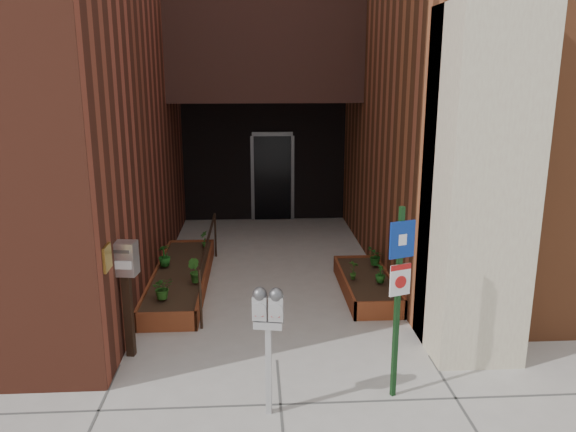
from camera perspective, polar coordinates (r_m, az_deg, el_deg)
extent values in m
plane|color=#9E9991|center=(7.47, -1.15, -14.44)|extent=(80.00, 80.00, 0.00)
cube|color=brown|center=(15.12, 22.19, 18.66)|extent=(8.00, 13.70, 10.00)
cube|color=#BCAC91|center=(7.43, 18.76, 2.75)|extent=(1.10, 1.20, 4.40)
cube|color=black|center=(12.55, -2.42, 16.16)|extent=(4.20, 2.00, 2.00)
cube|color=black|center=(14.10, -2.43, 5.77)|extent=(4.00, 0.30, 3.00)
cube|color=black|center=(14.00, -1.58, 3.85)|extent=(0.90, 0.06, 2.10)
cube|color=#B79338|center=(6.90, -17.93, -4.06)|extent=(0.04, 0.30, 0.30)
cube|color=brown|center=(8.32, -12.34, -10.48)|extent=(0.90, 0.04, 0.30)
cube|color=brown|center=(11.62, -9.75, -3.13)|extent=(0.90, 0.04, 0.30)
cube|color=brown|center=(10.01, -13.27, -6.20)|extent=(0.04, 3.60, 0.30)
cube|color=brown|center=(9.90, -8.34, -6.19)|extent=(0.04, 3.60, 0.30)
cube|color=black|center=(9.95, -10.81, -6.31)|extent=(0.82, 3.52, 0.26)
cube|color=brown|center=(8.60, 9.39, -9.48)|extent=(0.80, 0.04, 0.30)
cube|color=brown|center=(10.57, 6.83, -4.79)|extent=(0.80, 0.04, 0.30)
cube|color=brown|center=(9.51, 5.71, -6.98)|extent=(0.04, 2.20, 0.30)
cube|color=brown|center=(9.66, 10.20, -6.81)|extent=(0.04, 2.20, 0.30)
cube|color=black|center=(9.58, 7.97, -7.01)|extent=(0.72, 2.12, 0.26)
cylinder|color=black|center=(8.21, -8.88, -8.37)|extent=(0.04, 0.04, 0.90)
cylinder|color=black|center=(11.32, -7.39, -1.93)|extent=(0.04, 0.04, 0.90)
cylinder|color=black|center=(9.62, -8.10, -2.21)|extent=(0.04, 3.30, 0.04)
cube|color=#B5B6B8|center=(6.22, -1.98, -15.47)|extent=(0.07, 0.07, 1.01)
cube|color=#B5B6B8|center=(5.97, -2.03, -10.92)|extent=(0.32, 0.17, 0.08)
cube|color=#B5B6B8|center=(5.91, -2.87, -9.28)|extent=(0.17, 0.13, 0.26)
sphere|color=#59595B|center=(5.85, -2.89, -7.92)|extent=(0.15, 0.15, 0.15)
cube|color=white|center=(5.85, -2.96, -9.30)|extent=(0.09, 0.02, 0.05)
cube|color=#B21414|center=(5.88, -2.95, -10.02)|extent=(0.09, 0.02, 0.03)
cube|color=#B5B6B8|center=(5.88, -1.21, -9.37)|extent=(0.17, 0.13, 0.26)
sphere|color=#59595B|center=(5.82, -1.21, -8.00)|extent=(0.15, 0.15, 0.15)
cube|color=white|center=(5.83, -1.28, -9.39)|extent=(0.09, 0.02, 0.05)
cube|color=#B21414|center=(5.86, -1.27, -10.11)|extent=(0.09, 0.02, 0.03)
cube|color=#133516|center=(6.37, 11.03, -8.86)|extent=(0.06, 0.06, 2.23)
cube|color=navy|center=(6.09, 11.53, -2.36)|extent=(0.29, 0.12, 0.41)
cube|color=white|center=(6.08, 11.56, -2.38)|extent=(0.10, 0.05, 0.12)
cube|color=white|center=(6.23, 11.32, -6.39)|extent=(0.25, 0.10, 0.35)
cube|color=#B21414|center=(6.18, 11.41, -5.13)|extent=(0.24, 0.10, 0.06)
cylinder|color=#B21414|center=(6.23, 11.37, -6.60)|extent=(0.14, 0.06, 0.14)
cube|color=black|center=(7.63, -15.88, -9.65)|extent=(0.12, 0.12, 1.13)
cube|color=silver|center=(7.35, -16.29, -4.15)|extent=(0.34, 0.26, 0.43)
cube|color=#59595B|center=(7.21, -16.67, -3.51)|extent=(0.23, 0.04, 0.04)
cube|color=white|center=(7.27, -16.58, -4.82)|extent=(0.25, 0.04, 0.10)
imported|color=#255A19|center=(8.68, -12.62, -7.12)|extent=(0.40, 0.40, 0.35)
imported|color=#235217|center=(9.23, -9.52, -5.50)|extent=(0.30, 0.30, 0.39)
imported|color=#1B5B1A|center=(10.09, -12.45, -3.92)|extent=(0.30, 0.30, 0.39)
imported|color=#225819|center=(11.05, -8.52, -2.32)|extent=(0.22, 0.22, 0.32)
imported|color=#1B5919|center=(9.24, 9.37, -5.78)|extent=(0.21, 0.21, 0.30)
imported|color=#285618|center=(9.30, 6.68, -5.43)|extent=(0.25, 0.25, 0.33)
imported|color=#195819|center=(10.01, 8.84, -4.09)|extent=(0.40, 0.40, 0.32)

